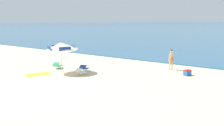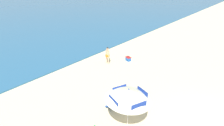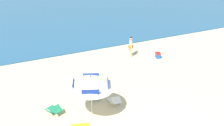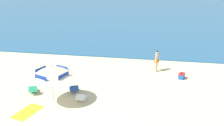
{
  "view_description": "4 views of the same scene",
  "coord_description": "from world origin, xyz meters",
  "px_view_note": "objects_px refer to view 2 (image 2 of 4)",
  "views": [
    {
      "loc": [
        11.23,
        -7.94,
        3.77
      ],
      "look_at": [
        0.37,
        5.86,
        0.79
      ],
      "focal_mm": 39.88,
      "sensor_mm": 36.0,
      "label": 1
    },
    {
      "loc": [
        -9.15,
        -0.49,
        7.1
      ],
      "look_at": [
        1.32,
        7.8,
        1.21
      ],
      "focal_mm": 29.98,
      "sensor_mm": 36.0,
      "label": 2
    },
    {
      "loc": [
        -6.97,
        -7.91,
        8.53
      ],
      "look_at": [
        -0.16,
        6.24,
        1.49
      ],
      "focal_mm": 45.64,
      "sensor_mm": 36.0,
      "label": 3
    },
    {
      "loc": [
        3.34,
        -10.84,
        8.0
      ],
      "look_at": [
        0.29,
        6.99,
        1.45
      ],
      "focal_mm": 47.58,
      "sensor_mm": 36.0,
      "label": 4
    }
  ],
  "objects_px": {
    "lounge_chair_facing_sea": "(136,105)",
    "person_standing_near_shore": "(108,54)",
    "beach_umbrella_striped_main": "(129,94)",
    "cooler_box": "(128,59)",
    "lounge_chair_under_umbrella": "(113,104)"
  },
  "relations": [
    {
      "from": "cooler_box",
      "to": "lounge_chair_under_umbrella",
      "type": "bearing_deg",
      "value": -153.03
    },
    {
      "from": "person_standing_near_shore",
      "to": "cooler_box",
      "type": "height_order",
      "value": "person_standing_near_shore"
    },
    {
      "from": "lounge_chair_under_umbrella",
      "to": "lounge_chair_facing_sea",
      "type": "height_order",
      "value": "lounge_chair_under_umbrella"
    },
    {
      "from": "beach_umbrella_striped_main",
      "to": "lounge_chair_facing_sea",
      "type": "xyz_separation_m",
      "value": [
        1.53,
        0.43,
        -1.71
      ]
    },
    {
      "from": "beach_umbrella_striped_main",
      "to": "lounge_chair_under_umbrella",
      "type": "xyz_separation_m",
      "value": [
        0.75,
        1.53,
        -1.71
      ]
    },
    {
      "from": "lounge_chair_under_umbrella",
      "to": "lounge_chair_facing_sea",
      "type": "distance_m",
      "value": 1.35
    },
    {
      "from": "beach_umbrella_striped_main",
      "to": "person_standing_near_shore",
      "type": "distance_m",
      "value": 8.36
    },
    {
      "from": "beach_umbrella_striped_main",
      "to": "cooler_box",
      "type": "bearing_deg",
      "value": 33.55
    },
    {
      "from": "cooler_box",
      "to": "beach_umbrella_striped_main",
      "type": "bearing_deg",
      "value": -146.45
    },
    {
      "from": "lounge_chair_facing_sea",
      "to": "person_standing_near_shore",
      "type": "distance_m",
      "value": 7.01
    },
    {
      "from": "beach_umbrella_striped_main",
      "to": "cooler_box",
      "type": "relative_size",
      "value": 4.59
    },
    {
      "from": "lounge_chair_under_umbrella",
      "to": "person_standing_near_shore",
      "type": "height_order",
      "value": "person_standing_near_shore"
    },
    {
      "from": "lounge_chair_under_umbrella",
      "to": "lounge_chair_facing_sea",
      "type": "xyz_separation_m",
      "value": [
        0.78,
        -1.1,
        0.0
      ]
    },
    {
      "from": "beach_umbrella_striped_main",
      "to": "lounge_chair_facing_sea",
      "type": "height_order",
      "value": "beach_umbrella_striped_main"
    },
    {
      "from": "person_standing_near_shore",
      "to": "cooler_box",
      "type": "distance_m",
      "value": 2.22
    }
  ]
}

